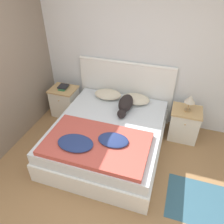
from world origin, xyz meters
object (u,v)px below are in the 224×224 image
Objects in this scene: pillow_right at (136,99)px; book_stack at (63,87)px; bed at (108,137)px; nightstand_right at (184,124)px; table_lamp at (190,100)px; pillow_left at (108,94)px; nightstand_left at (65,101)px; dog at (125,104)px.

book_stack is (-1.40, -0.05, 0.02)m from pillow_right.
nightstand_right is (1.15, 0.68, 0.04)m from bed.
nightstand_right is at bearing 90.00° from table_lamp.
pillow_right is (0.52, 0.00, 0.00)m from pillow_left.
pillow_right is 1.70× the size of table_lamp.
pillow_right is at bearing 2.55° from nightstand_left.
bed is 3.38× the size of nightstand_left.
book_stack is at bearing 74.70° from nightstand_left.
table_lamp reaches higher than pillow_right.
dog reaches higher than nightstand_left.
nightstand_right is 0.94m from pillow_right.
bed is 1.43m from table_lamp.
pillow_left reaches higher than book_stack.
nightstand_right is 1.15× the size of pillow_right.
table_lamp reaches higher than dog.
pillow_right is 0.92m from table_lamp.
book_stack is at bearing 179.44° from table_lamp.
dog is at bearing -168.03° from table_lamp.
book_stack is at bearing -177.90° from pillow_right.
table_lamp is at bearing -4.75° from pillow_right.
pillow_left is (-1.41, 0.06, 0.29)m from nightstand_right.
pillow_right is (0.26, 0.75, 0.33)m from bed.
nightstand_left is at bearing 179.72° from table_lamp.
book_stack is (-0.89, -0.05, 0.02)m from pillow_left.
table_lamp reaches higher than nightstand_right.
book_stack is (0.00, 0.01, 0.31)m from nightstand_left.
nightstand_right is 2.66× the size of book_stack.
table_lamp is (1.41, -0.07, 0.21)m from pillow_left.
nightstand_left and nightstand_right have the same top height.
nightstand_left is 2.35m from table_lamp.
pillow_right is (-0.89, 0.06, 0.29)m from nightstand_right.
nightstand_right is at bearing -2.55° from pillow_left.
nightstand_right is 1.96× the size of table_lamp.
nightstand_left is 0.91× the size of dog.
pillow_right reaches higher than book_stack.
pillow_right is 0.79× the size of dog.
pillow_right is at bearing 0.00° from pillow_left.
book_stack is (-1.29, 0.23, -0.02)m from dog.
pillow_left is 1.70× the size of table_lamp.
nightstand_left reaches higher than bed.
nightstand_left is 1.15× the size of pillow_right.
nightstand_left is at bearing -105.30° from book_stack.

